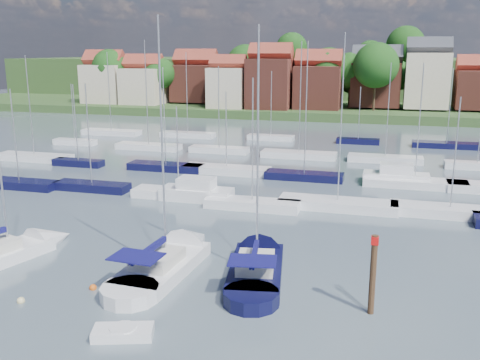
% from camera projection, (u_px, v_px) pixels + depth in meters
% --- Properties ---
extents(ground, '(260.00, 260.00, 0.00)m').
position_uv_depth(ground, '(288.00, 163.00, 69.55)').
color(ground, '#475661').
rests_on(ground, ground).
extents(sailboat_left, '(5.63, 10.93, 14.42)m').
position_uv_depth(sailboat_left, '(18.00, 251.00, 37.97)').
color(sailboat_left, silver).
rests_on(sailboat_left, ground).
extents(sailboat_centre, '(4.19, 13.31, 17.77)m').
position_uv_depth(sailboat_centre, '(174.00, 258.00, 36.63)').
color(sailboat_centre, silver).
rests_on(sailboat_centre, ground).
extents(sailboat_navy, '(5.28, 12.73, 17.08)m').
position_uv_depth(sailboat_navy, '(258.00, 262.00, 35.88)').
color(sailboat_navy, black).
rests_on(sailboat_navy, ground).
extents(tender, '(3.32, 2.28, 0.66)m').
position_uv_depth(tender, '(123.00, 333.00, 27.10)').
color(tender, silver).
rests_on(tender, ground).
extents(timber_piling, '(0.40, 0.40, 6.81)m').
position_uv_depth(timber_piling, '(372.00, 290.00, 29.31)').
color(timber_piling, '#4C331E').
rests_on(timber_piling, ground).
extents(buoy_b, '(0.45, 0.45, 0.45)m').
position_uv_depth(buoy_b, '(21.00, 302.00, 30.90)').
color(buoy_b, beige).
rests_on(buoy_b, ground).
extents(buoy_c, '(0.45, 0.45, 0.45)m').
position_uv_depth(buoy_c, '(93.00, 289.00, 32.61)').
color(buoy_c, '#D85914').
rests_on(buoy_c, ground).
extents(buoy_d, '(0.43, 0.43, 0.43)m').
position_uv_depth(buoy_d, '(141.00, 305.00, 30.57)').
color(buoy_d, beige).
rests_on(buoy_d, ground).
extents(buoy_e, '(0.50, 0.50, 0.50)m').
position_uv_depth(buoy_e, '(253.00, 258.00, 37.48)').
color(buoy_e, '#D85914').
rests_on(buoy_e, ground).
extents(marina_field, '(79.62, 41.41, 15.93)m').
position_uv_depth(marina_field, '(296.00, 168.00, 64.41)').
color(marina_field, silver).
rests_on(marina_field, ground).
extents(far_shore_town, '(212.46, 90.00, 22.27)m').
position_uv_depth(far_shore_town, '(355.00, 85.00, 154.68)').
color(far_shore_town, '#354D26').
rests_on(far_shore_town, ground).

